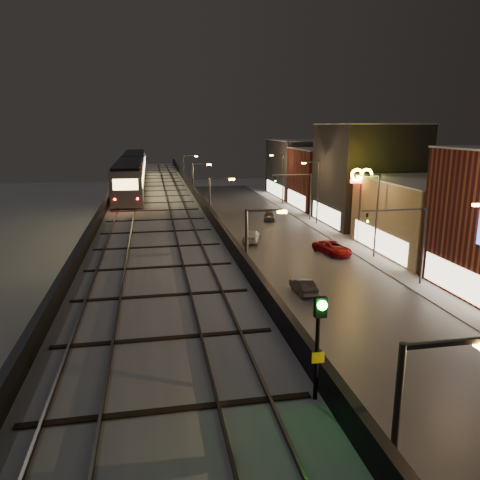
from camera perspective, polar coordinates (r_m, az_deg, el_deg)
road_surface at (r=52.70m, az=4.73°, el=-1.50°), size 17.00×120.00×0.06m
sidewalk_right at (r=56.13m, az=14.63°, el=-0.92°), size 4.00×120.00×0.14m
under_viaduct_pavement at (r=50.89m, az=-10.10°, el=-2.23°), size 11.00×120.00×0.06m
elevated_viaduct at (r=46.55m, az=-10.32°, el=3.34°), size 9.00×100.00×6.30m
viaduct_trackbed at (r=46.55m, az=-10.38°, el=4.30°), size 8.40×100.00×0.32m
viaduct_parapet_streetside at (r=46.73m, az=-5.03°, el=5.08°), size 0.30×100.00×1.10m
viaduct_parapet_far at (r=46.69m, az=-15.75°, el=4.61°), size 0.30×100.00×1.10m
building_c at (r=55.87m, az=22.22°, el=2.65°), size 12.20×15.20×8.16m
building_d at (r=69.28m, az=15.31°, el=7.66°), size 12.20×13.20×14.16m
building_e at (r=82.23m, az=10.97°, el=7.38°), size 12.20×12.20×10.16m
building_f at (r=95.27m, az=7.88°, el=8.64°), size 12.20×16.20×11.16m
streetlight_left_1 at (r=28.90m, az=1.31°, el=-3.59°), size 2.57×0.28×9.00m
streetlight_left_2 at (r=46.16m, az=-3.35°, el=2.97°), size 2.57×0.28×9.00m
streetlight_right_2 at (r=51.22m, az=16.08°, el=3.53°), size 2.56×0.28×9.00m
streetlight_left_3 at (r=63.82m, az=-5.47°, el=5.93°), size 2.57×0.28×9.00m
streetlight_right_3 at (r=67.58m, az=9.25°, el=6.25°), size 2.56×0.28×9.00m
streetlight_left_4 at (r=81.64m, az=-6.68°, el=7.60°), size 2.57×0.28×9.00m
streetlight_right_4 at (r=84.60m, az=5.10°, el=7.85°), size 2.56×0.28×9.00m
traffic_light_rig_a at (r=43.22m, az=20.25°, el=0.39°), size 6.10×0.34×7.00m
traffic_light_rig_b at (r=70.19m, az=7.71°, el=5.97°), size 6.10×0.34×7.00m
subway_train at (r=60.77m, az=-12.99°, el=8.24°), size 2.97×35.68×3.55m
rail_signal at (r=12.53m, az=9.62°, el=-10.56°), size 0.34×0.43×2.98m
car_taxi at (r=25.69m, az=4.67°, el=-17.12°), size 2.72×4.32×1.37m
car_near_white at (r=39.99m, az=7.72°, el=-5.69°), size 1.42×3.84×1.26m
car_mid_dark at (r=57.11m, az=1.42°, el=0.44°), size 3.35×5.21×1.40m
car_far_white at (r=69.88m, az=-4.62°, el=2.81°), size 2.26×4.00×1.29m
car_onc_dark at (r=52.54m, az=11.20°, el=-1.01°), size 3.61×5.50×1.41m
car_onc_red at (r=70.16m, az=3.61°, el=2.92°), size 2.67×4.36×1.39m
sign_mcdonalds at (r=57.03m, az=14.57°, el=6.61°), size 2.69×0.56×9.03m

